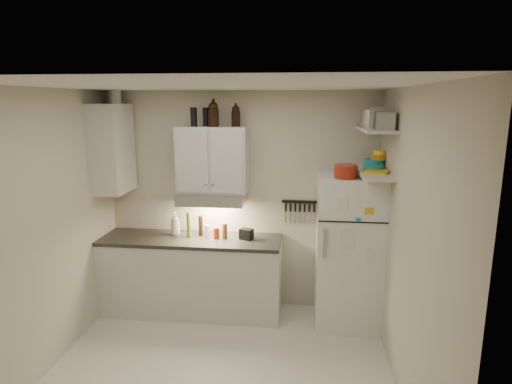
# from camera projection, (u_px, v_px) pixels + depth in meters

# --- Properties ---
(floor) EXTENTS (3.20, 3.00, 0.02)m
(floor) POSITION_uv_depth(u_px,v_px,m) (218.00, 377.00, 3.93)
(floor) COLOR silver
(floor) RESTS_ON ground
(ceiling) EXTENTS (3.20, 3.00, 0.02)m
(ceiling) POSITION_uv_depth(u_px,v_px,m) (212.00, 84.00, 3.39)
(ceiling) COLOR white
(ceiling) RESTS_ON ground
(back_wall) EXTENTS (3.20, 0.02, 2.60)m
(back_wall) POSITION_uv_depth(u_px,v_px,m) (241.00, 201.00, 5.13)
(back_wall) COLOR beige
(back_wall) RESTS_ON ground
(left_wall) EXTENTS (0.02, 3.00, 2.60)m
(left_wall) POSITION_uv_depth(u_px,v_px,m) (39.00, 235.00, 3.84)
(left_wall) COLOR beige
(left_wall) RESTS_ON ground
(right_wall) EXTENTS (0.02, 3.00, 2.60)m
(right_wall) POSITION_uv_depth(u_px,v_px,m) (409.00, 249.00, 3.48)
(right_wall) COLOR beige
(right_wall) RESTS_ON ground
(base_cabinet) EXTENTS (2.10, 0.60, 0.88)m
(base_cabinet) POSITION_uv_depth(u_px,v_px,m) (192.00, 277.00, 5.07)
(base_cabinet) COLOR silver
(base_cabinet) RESTS_ON floor
(countertop) EXTENTS (2.10, 0.62, 0.04)m
(countertop) POSITION_uv_depth(u_px,v_px,m) (191.00, 240.00, 4.97)
(countertop) COLOR #2D2B27
(countertop) RESTS_ON base_cabinet
(upper_cabinet) EXTENTS (0.80, 0.33, 0.75)m
(upper_cabinet) POSITION_uv_depth(u_px,v_px,m) (213.00, 159.00, 4.88)
(upper_cabinet) COLOR silver
(upper_cabinet) RESTS_ON back_wall
(side_cabinet) EXTENTS (0.33, 0.55, 1.00)m
(side_cabinet) POSITION_uv_depth(u_px,v_px,m) (112.00, 149.00, 4.85)
(side_cabinet) COLOR silver
(side_cabinet) RESTS_ON left_wall
(range_hood) EXTENTS (0.76, 0.46, 0.12)m
(range_hood) POSITION_uv_depth(u_px,v_px,m) (212.00, 198.00, 4.91)
(range_hood) COLOR silver
(range_hood) RESTS_ON back_wall
(fridge) EXTENTS (0.70, 0.68, 1.70)m
(fridge) POSITION_uv_depth(u_px,v_px,m) (348.00, 251.00, 4.74)
(fridge) COLOR white
(fridge) RESTS_ON floor
(shelf_hi) EXTENTS (0.30, 0.95, 0.03)m
(shelf_hi) POSITION_uv_depth(u_px,v_px,m) (376.00, 129.00, 4.31)
(shelf_hi) COLOR silver
(shelf_hi) RESTS_ON right_wall
(shelf_lo) EXTENTS (0.30, 0.95, 0.03)m
(shelf_lo) POSITION_uv_depth(u_px,v_px,m) (373.00, 172.00, 4.40)
(shelf_lo) COLOR silver
(shelf_lo) RESTS_ON right_wall
(knife_strip) EXTENTS (0.42, 0.02, 0.03)m
(knife_strip) POSITION_uv_depth(u_px,v_px,m) (300.00, 202.00, 5.02)
(knife_strip) COLOR black
(knife_strip) RESTS_ON back_wall
(dutch_oven) EXTENTS (0.30, 0.30, 0.14)m
(dutch_oven) POSITION_uv_depth(u_px,v_px,m) (346.00, 171.00, 4.39)
(dutch_oven) COLOR maroon
(dutch_oven) RESTS_ON fridge
(book_stack) EXTENTS (0.31, 0.35, 0.10)m
(book_stack) POSITION_uv_depth(u_px,v_px,m) (376.00, 175.00, 4.30)
(book_stack) COLOR gold
(book_stack) RESTS_ON fridge
(spice_jar) EXTENTS (0.06, 0.06, 0.09)m
(spice_jar) POSITION_uv_depth(u_px,v_px,m) (355.00, 171.00, 4.55)
(spice_jar) COLOR silver
(spice_jar) RESTS_ON fridge
(stock_pot) EXTENTS (0.27, 0.27, 0.17)m
(stock_pot) POSITION_uv_depth(u_px,v_px,m) (372.00, 118.00, 4.58)
(stock_pot) COLOR silver
(stock_pot) RESTS_ON shelf_hi
(tin_a) EXTENTS (0.22, 0.20, 0.21)m
(tin_a) POSITION_uv_depth(u_px,v_px,m) (382.00, 118.00, 4.21)
(tin_a) COLOR #AAAAAD
(tin_a) RESTS_ON shelf_hi
(tin_b) EXTENTS (0.17, 0.17, 0.16)m
(tin_b) POSITION_uv_depth(u_px,v_px,m) (385.00, 121.00, 3.99)
(tin_b) COLOR #AAAAAD
(tin_b) RESTS_ON shelf_hi
(bowl_teal) EXTENTS (0.22, 0.22, 0.09)m
(bowl_teal) POSITION_uv_depth(u_px,v_px,m) (374.00, 163.00, 4.62)
(bowl_teal) COLOR teal
(bowl_teal) RESTS_ON shelf_lo
(bowl_orange) EXTENTS (0.18, 0.18, 0.05)m
(bowl_orange) POSITION_uv_depth(u_px,v_px,m) (379.00, 157.00, 4.57)
(bowl_orange) COLOR orange
(bowl_orange) RESTS_ON bowl_teal
(bowl_yellow) EXTENTS (0.14, 0.14, 0.04)m
(bowl_yellow) POSITION_uv_depth(u_px,v_px,m) (380.00, 152.00, 4.56)
(bowl_yellow) COLOR yellow
(bowl_yellow) RESTS_ON bowl_orange
(plates) EXTENTS (0.25, 0.25, 0.05)m
(plates) POSITION_uv_depth(u_px,v_px,m) (373.00, 168.00, 4.43)
(plates) COLOR teal
(plates) RESTS_ON shelf_lo
(growler_a) EXTENTS (0.13, 0.13, 0.28)m
(growler_a) POSITION_uv_depth(u_px,v_px,m) (213.00, 114.00, 4.70)
(growler_a) COLOR black
(growler_a) RESTS_ON upper_cabinet
(growler_b) EXTENTS (0.10, 0.10, 0.24)m
(growler_b) POSITION_uv_depth(u_px,v_px,m) (236.00, 116.00, 4.76)
(growler_b) COLOR black
(growler_b) RESTS_ON upper_cabinet
(thermos_a) EXTENTS (0.07, 0.07, 0.21)m
(thermos_a) POSITION_uv_depth(u_px,v_px,m) (206.00, 117.00, 4.80)
(thermos_a) COLOR black
(thermos_a) RESTS_ON upper_cabinet
(thermos_b) EXTENTS (0.10, 0.10, 0.21)m
(thermos_b) POSITION_uv_depth(u_px,v_px,m) (194.00, 117.00, 4.75)
(thermos_b) COLOR black
(thermos_b) RESTS_ON upper_cabinet
(side_jar) EXTENTS (0.15, 0.15, 0.18)m
(side_jar) POSITION_uv_depth(u_px,v_px,m) (115.00, 95.00, 4.79)
(side_jar) COLOR silver
(side_jar) RESTS_ON side_cabinet
(soap_bottle) EXTENTS (0.13, 0.13, 0.32)m
(soap_bottle) POSITION_uv_depth(u_px,v_px,m) (175.00, 222.00, 5.04)
(soap_bottle) COLOR silver
(soap_bottle) RESTS_ON countertop
(pepper_mill) EXTENTS (0.07, 0.07, 0.18)m
(pepper_mill) POSITION_uv_depth(u_px,v_px,m) (225.00, 231.00, 4.93)
(pepper_mill) COLOR brown
(pepper_mill) RESTS_ON countertop
(oil_bottle) EXTENTS (0.07, 0.07, 0.30)m
(oil_bottle) POSITION_uv_depth(u_px,v_px,m) (189.00, 225.00, 4.97)
(oil_bottle) COLOR #55701C
(oil_bottle) RESTS_ON countertop
(vinegar_bottle) EXTENTS (0.06, 0.06, 0.24)m
(vinegar_bottle) POSITION_uv_depth(u_px,v_px,m) (201.00, 226.00, 5.03)
(vinegar_bottle) COLOR black
(vinegar_bottle) RESTS_ON countertop
(clear_bottle) EXTENTS (0.07, 0.07, 0.16)m
(clear_bottle) POSITION_uv_depth(u_px,v_px,m) (207.00, 231.00, 4.96)
(clear_bottle) COLOR silver
(clear_bottle) RESTS_ON countertop
(red_jar) EXTENTS (0.07, 0.07, 0.13)m
(red_jar) POSITION_uv_depth(u_px,v_px,m) (217.00, 233.00, 4.93)
(red_jar) COLOR maroon
(red_jar) RESTS_ON countertop
(caddy) EXTENTS (0.17, 0.15, 0.12)m
(caddy) POSITION_uv_depth(u_px,v_px,m) (246.00, 234.00, 4.91)
(caddy) COLOR black
(caddy) RESTS_ON countertop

